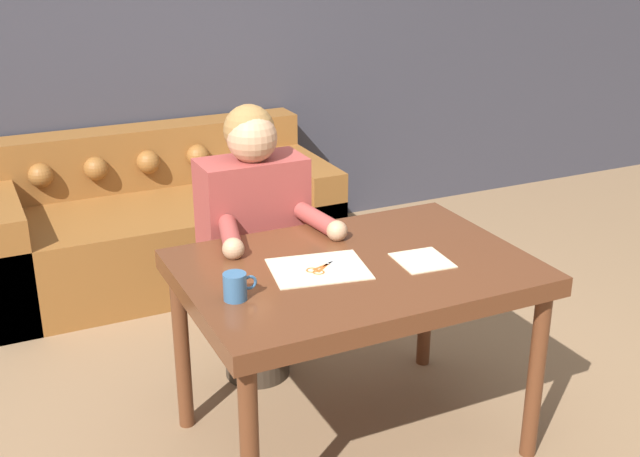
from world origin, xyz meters
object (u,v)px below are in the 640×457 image
Objects in this scene: couch at (160,225)px; scissors at (323,267)px; person at (255,246)px; dining_table at (355,283)px; mug at (236,286)px.

couch is 1.87m from scissors.
person is at bearing 93.59° from scissors.
mug is (-0.48, -0.09, 0.12)m from dining_table.
person is 0.77m from mug.
couch is at bearing 97.81° from dining_table.
person is 10.61× the size of mug.
mug reaches higher than couch.
person is 0.60m from scissors.
couch is at bearing 94.14° from scissors.
dining_table is at bearing 10.42° from mug.
scissors is 1.87× the size of mug.
couch is at bearing 83.22° from mug.
person is 5.66× the size of scissors.
dining_table is 0.50m from mug.
person reaches higher than dining_table.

